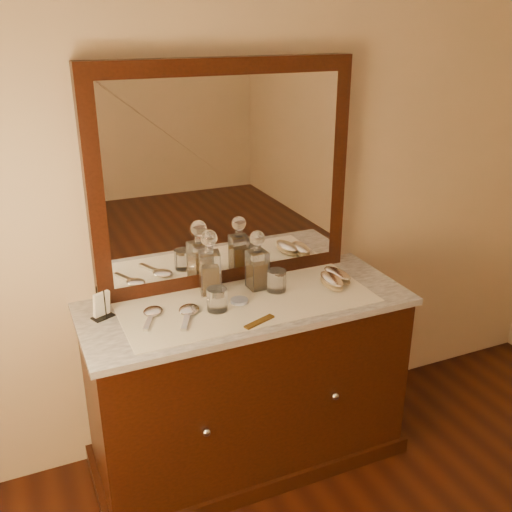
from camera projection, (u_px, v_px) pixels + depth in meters
name	position (u px, v px, depth m)	size (l,w,h in m)	color
dresser_cabinet	(247.00, 385.00, 2.73)	(1.40, 0.55, 0.82)	black
dresser_plinth	(248.00, 449.00, 2.87)	(1.46, 0.59, 0.08)	black
knob_left	(206.00, 432.00, 2.36)	(0.04, 0.04, 0.04)	silver
knob_right	(335.00, 396.00, 2.58)	(0.04, 0.04, 0.04)	silver
marble_top	(247.00, 304.00, 2.56)	(1.44, 0.59, 0.03)	silver
mirror_frame	(224.00, 176.00, 2.58)	(1.20, 0.08, 1.00)	black
mirror_glass	(227.00, 178.00, 2.55)	(1.06, 0.01, 0.86)	white
lace_runner	(249.00, 302.00, 2.54)	(1.10, 0.45, 0.00)	silver
pin_dish	(239.00, 301.00, 2.54)	(0.08, 0.08, 0.01)	white
comb	(259.00, 322.00, 2.37)	(0.15, 0.03, 0.01)	brown
napkin_rack	(102.00, 306.00, 2.40)	(0.10, 0.08, 0.13)	black
decanter_left	(210.00, 269.00, 2.58)	(0.11, 0.11, 0.30)	#875513
decanter_right	(257.00, 266.00, 2.63)	(0.09, 0.09, 0.28)	#875513
brush_near	(332.00, 281.00, 2.68)	(0.09, 0.18, 0.05)	#8F7B58
brush_far	(337.00, 275.00, 2.74)	(0.10, 0.18, 0.05)	#8F7B58
hand_mirror_outer	(152.00, 313.00, 2.42)	(0.14, 0.21, 0.02)	silver
hand_mirror_inner	(189.00, 312.00, 2.44)	(0.15, 0.23, 0.02)	silver
tumblers	(248.00, 290.00, 2.54)	(0.40, 0.16, 0.10)	white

